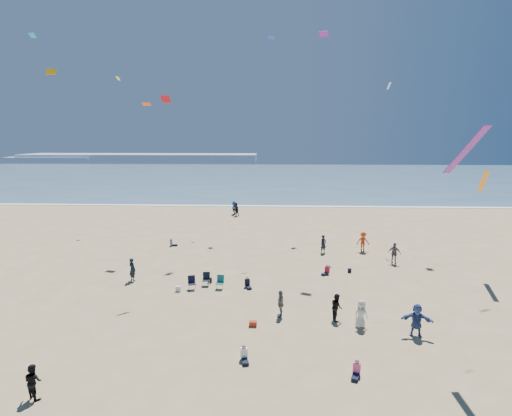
{
  "coord_description": "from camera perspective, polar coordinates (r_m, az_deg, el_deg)",
  "views": [
    {
      "loc": [
        3.14,
        -18.19,
        10.91
      ],
      "look_at": [
        2.0,
        8.0,
        6.27
      ],
      "focal_mm": 28.0,
      "sensor_mm": 36.0,
      "label": 1
    }
  ],
  "objects": [
    {
      "name": "chair_cluster",
      "position": [
        29.94,
        -7.17,
        -10.4
      ],
      "size": [
        2.72,
        1.49,
        1.0
      ],
      "color": "black",
      "rests_on": "ground"
    },
    {
      "name": "navy_bag",
      "position": [
        33.94,
        13.22,
        -8.69
      ],
      "size": [
        0.28,
        0.18,
        0.34
      ],
      "primitive_type": "cube",
      "color": "black",
      "rests_on": "ground"
    },
    {
      "name": "surf_line",
      "position": [
        64.2,
        -0.35,
        0.29
      ],
      "size": [
        220.0,
        1.2,
        0.08
      ],
      "primitive_type": "cube",
      "color": "white",
      "rests_on": "ground"
    },
    {
      "name": "standing_flyers",
      "position": [
        35.45,
        1.89,
        -6.34
      ],
      "size": [
        31.58,
        42.48,
        1.95
      ],
      "color": "silver",
      "rests_on": "ground"
    },
    {
      "name": "ocean",
      "position": [
        113.76,
        0.9,
        4.55
      ],
      "size": [
        220.0,
        100.0,
        0.06
      ],
      "primitive_type": "cube",
      "color": "#476B84",
      "rests_on": "ground"
    },
    {
      "name": "kites_aloft",
      "position": [
        32.84,
        15.45,
        18.46
      ],
      "size": [
        36.75,
        38.93,
        27.42
      ],
      "color": "#EE4911",
      "rests_on": "ground"
    },
    {
      "name": "cooler",
      "position": [
        24.35,
        -0.44,
        -16.2
      ],
      "size": [
        0.45,
        0.3,
        0.3
      ],
      "primitive_type": "cube",
      "color": "#A72C17",
      "rests_on": "ground"
    },
    {
      "name": "headland_far",
      "position": [
        198.72,
        -16.17,
        6.96
      ],
      "size": [
        110.0,
        20.0,
        3.2
      ],
      "primitive_type": "cube",
      "color": "#7A8EA8",
      "rests_on": "ground"
    },
    {
      "name": "black_backpack",
      "position": [
        31.06,
        -6.62,
        -10.23
      ],
      "size": [
        0.3,
        0.22,
        0.38
      ],
      "primitive_type": "cube",
      "color": "black",
      "rests_on": "ground"
    },
    {
      "name": "white_tote",
      "position": [
        29.76,
        -11.06,
        -11.25
      ],
      "size": [
        0.35,
        0.2,
        0.4
      ],
      "primitive_type": "cube",
      "color": "white",
      "rests_on": "ground"
    },
    {
      "name": "ground",
      "position": [
        21.44,
        -6.71,
        -20.63
      ],
      "size": [
        220.0,
        220.0,
        0.0
      ],
      "primitive_type": "plane",
      "color": "tan",
      "rests_on": "ground"
    },
    {
      "name": "seated_group",
      "position": [
        28.68,
        0.23,
        -11.42
      ],
      "size": [
        15.68,
        22.63,
        0.84
      ],
      "color": "white",
      "rests_on": "ground"
    },
    {
      "name": "headland_near",
      "position": [
        210.46,
        -27.04,
        6.26
      ],
      "size": [
        40.0,
        14.0,
        2.0
      ],
      "primitive_type": "cube",
      "color": "#7A8EA8",
      "rests_on": "ground"
    }
  ]
}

